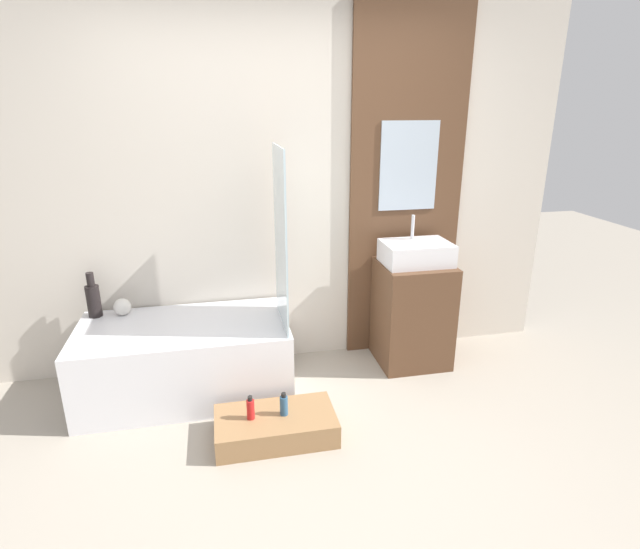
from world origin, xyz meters
TOP-DOWN VIEW (x-y plane):
  - ground_plane at (0.00, 0.00)m, footprint 12.00×12.00m
  - wall_tiled_back at (0.00, 1.58)m, footprint 4.20×0.06m
  - wall_wood_accent at (0.93, 1.53)m, footprint 0.87×0.04m
  - bathtub at (-0.73, 1.16)m, footprint 1.37×0.73m
  - glass_shower_screen at (-0.08, 1.08)m, footprint 0.01×0.52m
  - wooden_step_bench at (-0.20, 0.55)m, footprint 0.71×0.38m
  - vanity_cabinet at (0.93, 1.27)m, footprint 0.51×0.48m
  - sink at (0.93, 1.27)m, footprint 0.48×0.34m
  - vase_tall_dark at (-1.32, 1.43)m, footprint 0.09×0.09m
  - vase_round_light at (-1.14, 1.42)m, footprint 0.12×0.12m
  - bottle_soap_primary at (-0.35, 0.55)m, footprint 0.05×0.05m
  - bottle_soap_secondary at (-0.15, 0.55)m, footprint 0.05×0.05m

SIDE VIEW (x-z plane):
  - ground_plane at x=0.00m, z-range 0.00..0.00m
  - wooden_step_bench at x=-0.20m, z-range 0.00..0.15m
  - bottle_soap_secondary at x=-0.15m, z-range 0.14..0.28m
  - bottle_soap_primary at x=-0.35m, z-range 0.14..0.29m
  - bathtub at x=-0.73m, z-range 0.00..0.51m
  - vanity_cabinet at x=0.93m, z-range 0.00..0.79m
  - vase_round_light at x=-1.14m, z-range 0.50..0.62m
  - vase_tall_dark at x=-1.32m, z-range 0.48..0.79m
  - sink at x=0.93m, z-range 0.70..1.04m
  - glass_shower_screen at x=-0.08m, z-range 0.50..1.65m
  - wall_tiled_back at x=0.00m, z-range 0.00..2.60m
  - wall_wood_accent at x=0.93m, z-range 0.01..2.61m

